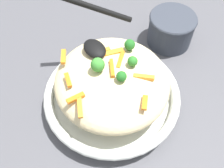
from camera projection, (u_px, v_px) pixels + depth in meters
ground_plane at (112, 102)px, 0.60m from camera, size 2.40×2.40×0.00m
serving_bowl at (112, 97)px, 0.58m from camera, size 0.29×0.29×0.05m
pasta_mound at (112, 82)px, 0.54m from camera, size 0.24×0.23×0.08m
carrot_piece_0 at (145, 103)px, 0.47m from camera, size 0.03×0.03×0.01m
carrot_piece_1 at (68, 80)px, 0.50m from camera, size 0.03×0.02×0.01m
carrot_piece_2 at (113, 53)px, 0.53m from camera, size 0.02×0.04×0.01m
carrot_piece_3 at (63, 57)px, 0.53m from camera, size 0.03×0.03×0.01m
carrot_piece_4 at (76, 98)px, 0.47m from camera, size 0.01×0.03×0.01m
carrot_piece_5 at (120, 60)px, 0.52m from camera, size 0.03×0.04×0.01m
carrot_piece_6 at (80, 108)px, 0.46m from camera, size 0.04×0.03×0.01m
carrot_piece_7 at (144, 77)px, 0.50m from camera, size 0.03×0.03×0.01m
carrot_piece_8 at (103, 51)px, 0.53m from camera, size 0.01×0.03×0.01m
carrot_piece_9 at (112, 69)px, 0.50m from camera, size 0.04×0.03×0.01m
broccoli_floret_0 at (121, 77)px, 0.48m from camera, size 0.02×0.02×0.02m
broccoli_floret_1 at (133, 61)px, 0.50m from camera, size 0.02×0.02×0.02m
broccoli_floret_2 at (98, 65)px, 0.49m from camera, size 0.03×0.03×0.03m
broccoli_floret_3 at (130, 45)px, 0.53m from camera, size 0.02×0.02×0.03m
serving_spoon at (95, 32)px, 0.54m from camera, size 0.14×0.14×0.09m
companion_bowl at (171, 28)px, 0.68m from camera, size 0.12×0.12×0.08m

